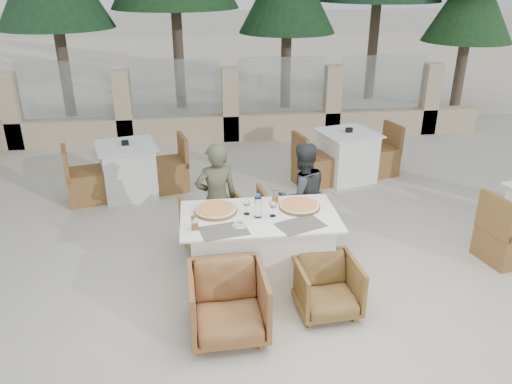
{
  "coord_description": "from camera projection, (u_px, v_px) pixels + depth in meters",
  "views": [
    {
      "loc": [
        -0.65,
        -4.59,
        3.05
      ],
      "look_at": [
        -0.06,
        0.2,
        0.9
      ],
      "focal_mm": 35.0,
      "sensor_mm": 36.0,
      "label": 1
    }
  ],
  "objects": [
    {
      "name": "diner_left",
      "position": [
        217.0,
        199.0,
        5.66
      ],
      "size": [
        0.54,
        0.4,
        1.34
      ],
      "primitive_type": "imported",
      "rotation": [
        0.0,
        0.0,
        3.31
      ],
      "color": "#4B4E39",
      "rests_on": "ground"
    },
    {
      "name": "olive_dish",
      "position": [
        240.0,
        224.0,
        4.85
      ],
      "size": [
        0.13,
        0.13,
        0.04
      ],
      "primitive_type": null,
      "rotation": [
        0.0,
        0.0,
        0.22
      ],
      "color": "silver",
      "rests_on": "dining_table"
    },
    {
      "name": "bg_table_b",
      "position": [
        347.0,
        156.0,
        7.83
      ],
      "size": [
        1.79,
        1.2,
        0.77
      ],
      "primitive_type": null,
      "rotation": [
        0.0,
        0.0,
        0.25
      ],
      "color": "white",
      "rests_on": "ground"
    },
    {
      "name": "armchair_far_right",
      "position": [
        292.0,
        215.0,
        6.05
      ],
      "size": [
        0.81,
        0.82,
        0.67
      ],
      "primitive_type": "imported",
      "rotation": [
        0.0,
        0.0,
        3.28
      ],
      "color": "olive",
      "rests_on": "ground"
    },
    {
      "name": "beer_glass_left",
      "position": [
        195.0,
        223.0,
        4.77
      ],
      "size": [
        0.08,
        0.08,
        0.14
      ],
      "primitive_type": "cylinder",
      "rotation": [
        0.0,
        0.0,
        -0.12
      ],
      "color": "#C08C1B",
      "rests_on": "dining_table"
    },
    {
      "name": "wine_glass_centre",
      "position": [
        247.0,
        206.0,
        5.06
      ],
      "size": [
        0.08,
        0.08,
        0.18
      ],
      "primitive_type": null,
      "rotation": [
        0.0,
        0.0,
        -0.12
      ],
      "color": "white",
      "rests_on": "dining_table"
    },
    {
      "name": "armchair_far_left",
      "position": [
        216.0,
        224.0,
        5.84
      ],
      "size": [
        0.87,
        0.89,
        0.65
      ],
      "primitive_type": "imported",
      "rotation": [
        0.0,
        0.0,
        3.44
      ],
      "color": "olive",
      "rests_on": "ground"
    },
    {
      "name": "perimeter_wall_far",
      "position": [
        230.0,
        99.0,
        9.5
      ],
      "size": [
        10.0,
        0.34,
        1.6
      ],
      "primitive_type": null,
      "color": "#CCB490",
      "rests_on": "ground"
    },
    {
      "name": "wine_glass_near",
      "position": [
        273.0,
        208.0,
        5.02
      ],
      "size": [
        0.08,
        0.08,
        0.18
      ],
      "primitive_type": null,
      "rotation": [
        0.0,
        0.0,
        -0.12
      ],
      "color": "white",
      "rests_on": "dining_table"
    },
    {
      "name": "pine_far_right",
      "position": [
        470.0,
        10.0,
        11.07
      ],
      "size": [
        1.98,
        1.98,
        4.5
      ],
      "primitive_type": "cone",
      "color": "#204820",
      "rests_on": "ground"
    },
    {
      "name": "beer_glass_right",
      "position": [
        275.0,
        196.0,
        5.32
      ],
      "size": [
        0.09,
        0.09,
        0.14
      ],
      "primitive_type": "cylinder",
      "rotation": [
        0.0,
        0.0,
        0.33
      ],
      "color": "#C3821B",
      "rests_on": "dining_table"
    },
    {
      "name": "pizza_right",
      "position": [
        300.0,
        205.0,
        5.22
      ],
      "size": [
        0.53,
        0.53,
        0.06
      ],
      "primitive_type": "cylinder",
      "rotation": [
        0.0,
        0.0,
        0.27
      ],
      "color": "#CD4B1C",
      "rests_on": "dining_table"
    },
    {
      "name": "placemat_near_left",
      "position": [
        224.0,
        231.0,
        4.76
      ],
      "size": [
        0.5,
        0.38,
        0.0
      ],
      "primitive_type": "cube",
      "rotation": [
        0.0,
        0.0,
        0.19
      ],
      "color": "#5F5951",
      "rests_on": "dining_table"
    },
    {
      "name": "ground",
      "position": [
        264.0,
        274.0,
        5.48
      ],
      "size": [
        80.0,
        80.0,
        0.0
      ],
      "primitive_type": "plane",
      "color": "beige",
      "rests_on": "ground"
    },
    {
      "name": "pizza_left",
      "position": [
        216.0,
        209.0,
        5.13
      ],
      "size": [
        0.54,
        0.54,
        0.06
      ],
      "primitive_type": "cylinder",
      "rotation": [
        0.0,
        0.0,
        -0.24
      ],
      "color": "#D9521D",
      "rests_on": "dining_table"
    },
    {
      "name": "armchair_near_right",
      "position": [
        327.0,
        287.0,
        4.78
      ],
      "size": [
        0.63,
        0.64,
        0.55
      ],
      "primitive_type": "imported",
      "rotation": [
        0.0,
        0.0,
        0.07
      ],
      "color": "brown",
      "rests_on": "ground"
    },
    {
      "name": "bg_table_a",
      "position": [
        128.0,
        170.0,
        7.27
      ],
      "size": [
        1.79,
        1.19,
        0.77
      ],
      "primitive_type": null,
      "rotation": [
        0.0,
        0.0,
        0.25
      ],
      "color": "silver",
      "rests_on": "ground"
    },
    {
      "name": "water_bottle",
      "position": [
        258.0,
        206.0,
        4.98
      ],
      "size": [
        0.1,
        0.1,
        0.25
      ],
      "primitive_type": "cylinder",
      "rotation": [
        0.0,
        0.0,
        -0.42
      ],
      "color": "#C2DCFF",
      "rests_on": "dining_table"
    },
    {
      "name": "sand_patch",
      "position": [
        212.0,
        62.0,
        18.17
      ],
      "size": [
        30.0,
        16.0,
        0.01
      ],
      "primitive_type": "cube",
      "color": "beige",
      "rests_on": "ground"
    },
    {
      "name": "dining_table",
      "position": [
        259.0,
        248.0,
        5.22
      ],
      "size": [
        1.6,
        0.9,
        0.77
      ],
      "primitive_type": null,
      "color": "white",
      "rests_on": "ground"
    },
    {
      "name": "placemat_near_right",
      "position": [
        300.0,
        225.0,
        4.87
      ],
      "size": [
        0.53,
        0.45,
        0.0
      ],
      "primitive_type": "cube",
      "rotation": [
        0.0,
        0.0,
        0.38
      ],
      "color": "#5A564D",
      "rests_on": "dining_table"
    },
    {
      "name": "armchair_near_left",
      "position": [
        228.0,
        303.0,
        4.46
      ],
      "size": [
        0.71,
        0.73,
        0.64
      ],
      "primitive_type": "imported",
      "rotation": [
        0.0,
        0.0,
        0.04
      ],
      "color": "brown",
      "rests_on": "ground"
    },
    {
      "name": "diner_right",
      "position": [
        302.0,
        196.0,
        5.79
      ],
      "size": [
        0.73,
        0.63,
        1.3
      ],
      "primitive_type": "imported",
      "rotation": [
        0.0,
        0.0,
        3.39
      ],
      "color": "#343638",
      "rests_on": "ground"
    }
  ]
}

